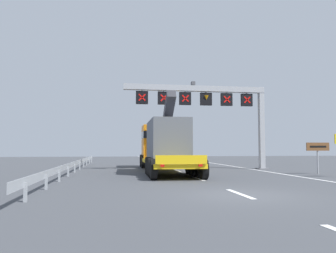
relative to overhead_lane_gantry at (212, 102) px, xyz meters
name	(u,v)px	position (x,y,z in m)	size (l,w,h in m)	color
ground	(241,195)	(-3.00, -13.85, -5.36)	(112.00, 112.00, 0.00)	#424449
lane_markings	(157,163)	(-2.95, 11.58, -5.35)	(0.20, 65.46, 0.01)	silver
edge_line_right	(261,171)	(3.20, -1.85, -5.35)	(0.20, 63.00, 0.01)	silver
overhead_lane_gantry	(212,102)	(0.00, 0.00, 0.00)	(11.54, 0.90, 6.90)	#9EA0A5
heavy_haul_truck_yellow	(163,144)	(-3.97, -0.51, -3.37)	(3.27, 14.11, 5.30)	yellow
tourist_info_sign_brown	(318,150)	(5.45, -5.51, -3.80)	(1.59, 0.15, 2.04)	#9EA0A5
guardrail_left	(77,163)	(-10.27, -0.15, -4.80)	(0.13, 31.39, 0.76)	#999EA3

